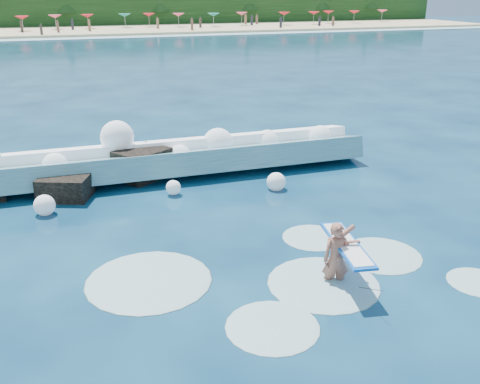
{
  "coord_description": "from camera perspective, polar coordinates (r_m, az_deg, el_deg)",
  "views": [
    {
      "loc": [
        -2.84,
        -10.88,
        6.41
      ],
      "look_at": [
        1.5,
        2.0,
        1.2
      ],
      "focal_mm": 40.0,
      "sensor_mm": 36.0,
      "label": 1
    }
  ],
  "objects": [
    {
      "name": "surfer_with_board",
      "position": [
        12.55,
        10.48,
        -6.72
      ],
      "size": [
        1.12,
        2.94,
        1.76
      ],
      "color": "#A45F4C",
      "rests_on": "ground"
    },
    {
      "name": "beachgoers",
      "position": [
        86.86,
        -15.56,
        16.77
      ],
      "size": [
        94.27,
        13.37,
        1.91
      ],
      "color": "#3F332D",
      "rests_on": "ground"
    },
    {
      "name": "treeline",
      "position": [
        99.0,
        -17.85,
        17.78
      ],
      "size": [
        140.0,
        4.0,
        5.0
      ],
      "primitive_type": "cube",
      "color": "black",
      "rests_on": "ground"
    },
    {
      "name": "wave_spray",
      "position": [
        19.46,
        -11.5,
        4.12
      ],
      "size": [
        15.41,
        4.32,
        2.03
      ],
      "color": "white",
      "rests_on": "ground"
    },
    {
      "name": "surf_foam",
      "position": [
        12.77,
        2.79,
        -9.19
      ],
      "size": [
        9.44,
        5.31,
        0.15
      ],
      "color": "silver",
      "rests_on": "ground"
    },
    {
      "name": "wet_band",
      "position": [
        78.19,
        -17.12,
        15.43
      ],
      "size": [
        140.0,
        5.0,
        0.08
      ],
      "primitive_type": "cube",
      "color": "silver",
      "rests_on": "ground"
    },
    {
      "name": "beach",
      "position": [
        89.14,
        -17.46,
        16.08
      ],
      "size": [
        140.0,
        20.0,
        0.4
      ],
      "primitive_type": "cube",
      "color": "tan",
      "rests_on": "ground"
    },
    {
      "name": "ground",
      "position": [
        12.95,
        -3.51,
        -8.76
      ],
      "size": [
        200.0,
        200.0,
        0.0
      ],
      "primitive_type": "plane",
      "color": "#082441",
      "rests_on": "ground"
    },
    {
      "name": "rock_cluster",
      "position": [
        18.95,
        -19.34,
        1.22
      ],
      "size": [
        7.98,
        3.11,
        1.22
      ],
      "color": "black",
      "rests_on": "ground"
    },
    {
      "name": "breaking_wave",
      "position": [
        19.65,
        -10.32,
        3.11
      ],
      "size": [
        16.51,
        2.64,
        1.42
      ],
      "color": "teal",
      "rests_on": "ground"
    },
    {
      "name": "beach_umbrellas",
      "position": [
        90.66,
        -17.7,
        17.42
      ],
      "size": [
        113.16,
        6.66,
        0.5
      ],
      "color": "#EB4565",
      "rests_on": "ground"
    }
  ]
}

